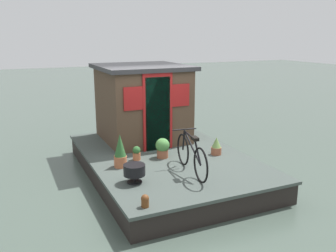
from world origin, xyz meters
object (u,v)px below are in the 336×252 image
Objects in this scene: bicycle at (191,155)px; charcoal_grill at (134,170)px; houseboat_cabin at (142,102)px; potted_plant_rosemary at (120,151)px; potted_plant_basil at (137,153)px; potted_plant_mint at (163,147)px; mooring_bollard at (145,201)px; potted_plant_ivy at (216,146)px.

bicycle is 4.05× the size of charcoal_grill.
houseboat_cabin reaches higher than charcoal_grill.
potted_plant_rosemary is 2.27× the size of potted_plant_basil.
potted_plant_mint is 2.36m from mooring_bollard.
mooring_bollard is at bearing 126.37° from bicycle.
potted_plant_mint is 1.10× the size of charcoal_grill.
potted_plant_basil is (0.39, 1.75, -0.04)m from potted_plant_ivy.
potted_plant_ivy is 1.00× the size of charcoal_grill.
bicycle is 4.04× the size of potted_plant_ivy.
potted_plant_ivy is 2.20m from potted_plant_rosemary.
charcoal_grill is at bearing 158.63° from potted_plant_basil.
bicycle is 3.68× the size of potted_plant_mint.
mooring_bollard is at bearing 149.80° from potted_plant_mint.
potted_plant_rosemary is 1.73× the size of charcoal_grill.
potted_plant_basil is at bearing -16.21° from mooring_bollard.
bicycle reaches higher than charcoal_grill.
potted_plant_rosemary reaches higher than mooring_bollard.
houseboat_cabin is at bearing -20.03° from mooring_bollard.
charcoal_grill is (-0.88, 0.01, -0.10)m from potted_plant_rosemary.
charcoal_grill is 1.92× the size of mooring_bollard.
potted_plant_basil is at bearing 31.74° from bicycle.
potted_plant_ivy is 1.93× the size of mooring_bollard.
houseboat_cabin is 5.54× the size of charcoal_grill.
charcoal_grill is 1.01m from mooring_bollard.
charcoal_grill is at bearing 89.71° from bicycle.
potted_plant_rosemary is 0.54m from potted_plant_basil.
potted_plant_ivy is at bearing -93.29° from potted_plant_rosemary.
houseboat_cabin is 1.82m from potted_plant_basil.
potted_plant_mint is (0.17, -1.01, -0.10)m from potted_plant_rosemary.
houseboat_cabin reaches higher than potted_plant_rosemary.
houseboat_cabin is at bearing -4.75° from potted_plant_mint.
potted_plant_basil is (0.26, -0.44, -0.18)m from potted_plant_rosemary.
bicycle is 7.80× the size of mooring_bollard.
potted_plant_basil is 0.70× the size of potted_plant_mint.
potted_plant_ivy reaches higher than mooring_bollard.
mooring_bollard is (-0.98, 0.17, -0.12)m from charcoal_grill.
potted_plant_basil is at bearing -59.12° from potted_plant_rosemary.
potted_plant_basil is (-1.48, 0.70, -0.80)m from houseboat_cabin.
potted_plant_rosemary reaches higher than potted_plant_ivy.
potted_plant_ivy is 1.22m from potted_plant_mint.
potted_plant_basil is 2.22m from mooring_bollard.
mooring_bollard is (-1.86, 0.18, -0.22)m from potted_plant_rosemary.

